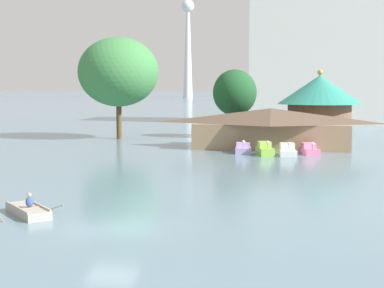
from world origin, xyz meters
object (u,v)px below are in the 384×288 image
pedal_boat_white (287,151)px  pedal_boat_pink (309,150)px  shoreline_tree_tall_left (118,72)px  shoreline_tree_mid (235,93)px  distant_broadcast_tower (188,24)px  pedal_boat_lavender (243,149)px  pedal_boat_lime (265,150)px  background_building_block (348,56)px  boathouse (271,127)px  rowboat_with_rower (28,210)px  green_roof_pavilion (319,104)px

pedal_boat_white → pedal_boat_pink: bearing=120.3°
shoreline_tree_tall_left → shoreline_tree_mid: size_ratio=1.45×
shoreline_tree_tall_left → distant_broadcast_tower: bearing=97.5°
pedal_boat_white → pedal_boat_lavender: bearing=-111.2°
pedal_boat_lime → background_building_block: size_ratio=0.08×
boathouse → shoreline_tree_tall_left: (-20.56, 8.12, 6.62)m
pedal_boat_lavender → background_building_block: size_ratio=0.07×
rowboat_with_rower → pedal_boat_lavender: bearing=-62.2°
shoreline_tree_tall_left → shoreline_tree_mid: shoreline_tree_tall_left is taller
pedal_boat_lavender → pedal_boat_lime: (2.35, -1.34, 0.10)m
pedal_boat_lavender → pedal_boat_lime: 2.71m
pedal_boat_lavender → green_roof_pavilion: bearing=143.1°
pedal_boat_pink → pedal_boat_lime: bearing=-82.4°
green_roof_pavilion → background_building_block: bearing=78.6°
shoreline_tree_mid → distant_broadcast_tower: distant_broadcast_tower is taller
pedal_boat_lime → background_building_block: (14.25, 54.13, 12.49)m
green_roof_pavilion → rowboat_with_rower: bearing=-112.4°
pedal_boat_lavender → pedal_boat_lime: pedal_boat_lime is taller
boathouse → distant_broadcast_tower: bearing=101.2°
pedal_boat_lavender → pedal_boat_pink: bearing=88.0°
pedal_boat_pink → shoreline_tree_mid: bearing=-165.8°
pedal_boat_pink → background_building_block: (9.67, 52.36, 12.59)m
pedal_boat_white → shoreline_tree_tall_left: 28.45m
rowboat_with_rower → boathouse: bearing=-63.4°
pedal_boat_pink → boathouse: (-4.14, 5.48, 1.95)m
boathouse → green_roof_pavilion: (6.08, 8.62, 2.48)m
pedal_boat_pink → distant_broadcast_tower: size_ratio=0.03×
pedal_boat_lavender → background_building_block: 56.75m
pedal_boat_pink → green_roof_pavilion: green_roof_pavilion is taller
pedal_boat_white → green_roof_pavilion: 16.92m
background_building_block → distant_broadcast_tower: 257.04m
background_building_block → shoreline_tree_tall_left: bearing=-131.6°
boathouse → distant_broadcast_tower: (-57.87, 291.32, 44.99)m
boathouse → background_building_block: background_building_block is taller
pedal_boat_lime → shoreline_tree_tall_left: shoreline_tree_tall_left is taller
rowboat_with_rower → pedal_boat_lavender: size_ratio=1.39×
pedal_boat_pink → green_roof_pavilion: (1.93, 14.10, 4.43)m
pedal_boat_lavender → distant_broadcast_tower: bearing=-175.0°
pedal_boat_pink → distant_broadcast_tower: 306.82m
boathouse → shoreline_tree_mid: 13.87m
pedal_boat_lavender → distant_broadcast_tower: size_ratio=0.02×
background_building_block → distant_broadcast_tower: distant_broadcast_tower is taller
background_building_block → distant_broadcast_tower: bearing=106.3°
pedal_boat_white → shoreline_tree_mid: shoreline_tree_mid is taller
pedal_boat_white → pedal_boat_pink: size_ratio=0.88×
pedal_boat_lime → pedal_boat_white: 2.29m
shoreline_tree_tall_left → shoreline_tree_mid: bearing=15.2°
pedal_boat_pink → green_roof_pavilion: size_ratio=0.30×
shoreline_tree_tall_left → shoreline_tree_mid: (15.40, 4.17, -2.80)m
rowboat_with_rower → shoreline_tree_mid: shoreline_tree_mid is taller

